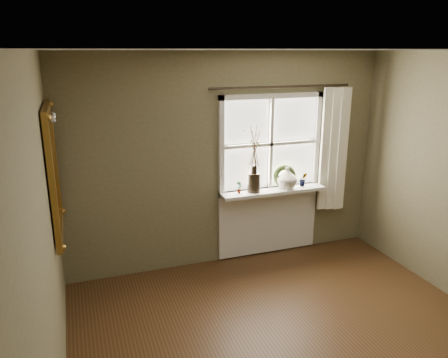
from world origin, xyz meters
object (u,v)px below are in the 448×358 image
object	(u,v)px
cream_vase	(287,178)
wreath	(285,179)
gilt_mirror	(53,171)
dark_jug	(254,182)

from	to	relation	value
cream_vase	wreath	xyz separation A→B (m)	(-0.02, 0.04, -0.02)
wreath	gilt_mirror	distance (m)	2.79
wreath	gilt_mirror	world-z (taller)	gilt_mirror
dark_jug	wreath	xyz separation A→B (m)	(0.44, 0.04, -0.01)
dark_jug	gilt_mirror	world-z (taller)	gilt_mirror
cream_vase	gilt_mirror	size ratio (longest dim) A/B	0.22
dark_jug	wreath	size ratio (longest dim) A/B	0.81
dark_jug	wreath	bearing A→B (deg)	5.17
dark_jug	cream_vase	size ratio (longest dim) A/B	0.87
gilt_mirror	dark_jug	bearing A→B (deg)	12.78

